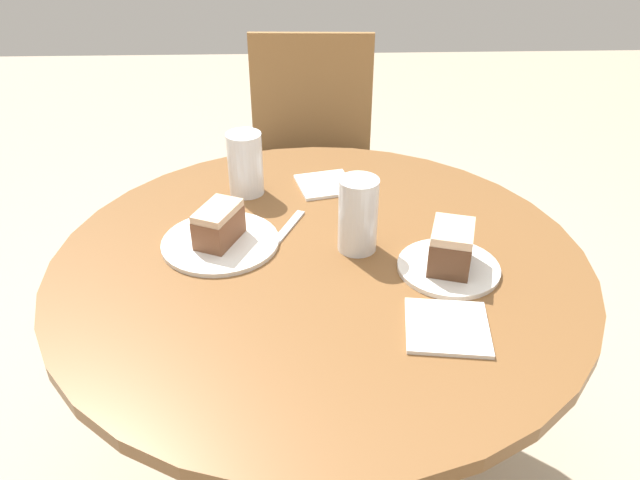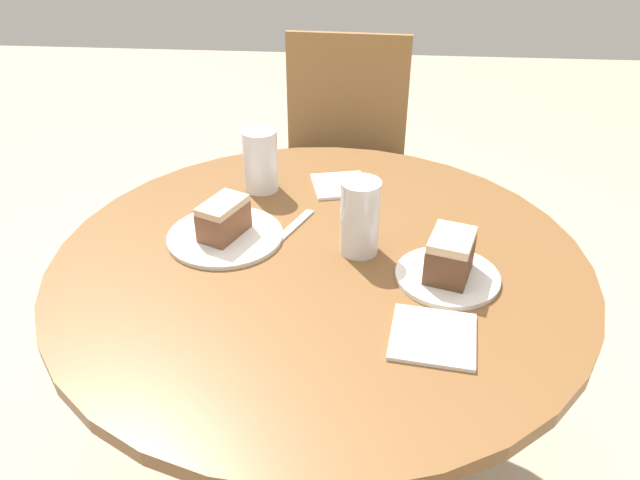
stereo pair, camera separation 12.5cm
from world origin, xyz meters
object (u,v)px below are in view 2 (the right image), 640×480
at_px(plate_far, 447,276).
at_px(glass_water, 261,163).
at_px(plate_near, 225,236).
at_px(cake_slice_far, 450,256).
at_px(cake_slice_near, 224,218).
at_px(chair, 342,164).
at_px(glass_lemonade, 360,221).

bearing_deg(plate_far, glass_water, 140.83).
bearing_deg(plate_near, plate_far, -13.43).
bearing_deg(cake_slice_far, cake_slice_near, 166.57).
bearing_deg(plate_near, cake_slice_far, -13.43).
height_order(cake_slice_near, glass_water, glass_water).
height_order(plate_far, cake_slice_far, cake_slice_far).
distance_m(chair, plate_far, 1.05).
bearing_deg(glass_water, plate_near, -100.18).
xyz_separation_m(plate_near, glass_lemonade, (0.29, -0.02, 0.07)).
relative_size(chair, cake_slice_far, 7.29).
xyz_separation_m(chair, glass_water, (-0.17, -0.65, 0.30)).
relative_size(cake_slice_far, glass_lemonade, 0.77).
height_order(chair, cake_slice_far, chair).
height_order(plate_near, cake_slice_far, cake_slice_far).
height_order(cake_slice_far, glass_water, glass_water).
relative_size(plate_far, glass_water, 1.33).
bearing_deg(cake_slice_far, chair, 104.27).
xyz_separation_m(glass_lemonade, glass_water, (-0.24, 0.26, -0.00)).
relative_size(plate_far, glass_lemonade, 1.27).
height_order(chair, cake_slice_near, chair).
distance_m(chair, glass_water, 0.73).
xyz_separation_m(chair, plate_far, (0.25, -0.99, 0.24)).
xyz_separation_m(plate_near, cake_slice_near, (0.00, -0.00, 0.04)).
xyz_separation_m(chair, cake_slice_far, (0.25, -0.99, 0.29)).
bearing_deg(glass_lemonade, cake_slice_far, -26.11).
bearing_deg(glass_lemonade, plate_near, 175.12).
bearing_deg(cake_slice_near, plate_far, -13.43).
relative_size(plate_near, cake_slice_near, 1.93).
relative_size(plate_near, cake_slice_far, 2.01).
distance_m(plate_near, glass_lemonade, 0.29).
bearing_deg(plate_near, cake_slice_near, -90.00).
height_order(plate_near, glass_water, glass_water).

